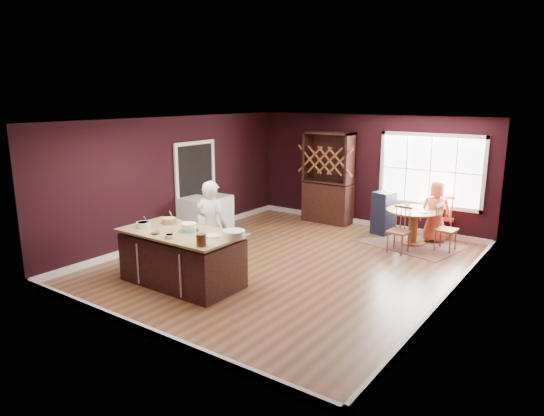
{
  "coord_description": "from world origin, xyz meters",
  "views": [
    {
      "loc": [
        4.83,
        -7.34,
        3.12
      ],
      "look_at": [
        -0.36,
        -0.04,
        1.05
      ],
      "focal_mm": 32.0,
      "sensor_mm": 36.0,
      "label": 1
    }
  ],
  "objects_px": {
    "toddler": "(387,200)",
    "kitchen_island": "(182,259)",
    "chair_north": "(444,216)",
    "high_chair": "(383,212)",
    "dining_table": "(413,220)",
    "chair_south": "(399,230)",
    "hutch": "(328,178)",
    "seated_woman": "(436,211)",
    "dryer": "(217,214)",
    "layer_cake": "(189,227)",
    "washer": "(198,218)",
    "chair_east": "(446,228)",
    "baker": "(212,226)"
  },
  "relations": [
    {
      "from": "toddler",
      "to": "chair_north",
      "type": "bearing_deg",
      "value": 23.76
    },
    {
      "from": "layer_cake",
      "to": "chair_south",
      "type": "height_order",
      "value": "layer_cake"
    },
    {
      "from": "kitchen_island",
      "to": "chair_south",
      "type": "height_order",
      "value": "chair_south"
    },
    {
      "from": "seated_woman",
      "to": "kitchen_island",
      "type": "bearing_deg",
      "value": 46.36
    },
    {
      "from": "kitchen_island",
      "to": "washer",
      "type": "bearing_deg",
      "value": 128.57
    },
    {
      "from": "seated_woman",
      "to": "washer",
      "type": "xyz_separation_m",
      "value": [
        -4.44,
        -2.79,
        -0.22
      ]
    },
    {
      "from": "kitchen_island",
      "to": "chair_north",
      "type": "bearing_deg",
      "value": 62.58
    },
    {
      "from": "baker",
      "to": "dryer",
      "type": "distance_m",
      "value": 2.66
    },
    {
      "from": "toddler",
      "to": "baker",
      "type": "bearing_deg",
      "value": -112.3
    },
    {
      "from": "kitchen_island",
      "to": "chair_north",
      "type": "distance_m",
      "value": 6.05
    },
    {
      "from": "chair_east",
      "to": "dryer",
      "type": "bearing_deg",
      "value": 112.93
    },
    {
      "from": "chair_north",
      "to": "washer",
      "type": "xyz_separation_m",
      "value": [
        -4.51,
        -3.21,
        -0.04
      ]
    },
    {
      "from": "baker",
      "to": "washer",
      "type": "xyz_separation_m",
      "value": [
        -1.69,
        1.37,
        -0.38
      ]
    },
    {
      "from": "seated_woman",
      "to": "dryer",
      "type": "xyz_separation_m",
      "value": [
        -4.44,
        -2.15,
        -0.25
      ]
    },
    {
      "from": "chair_north",
      "to": "seated_woman",
      "type": "relative_size",
      "value": 0.74
    },
    {
      "from": "kitchen_island",
      "to": "high_chair",
      "type": "height_order",
      "value": "high_chair"
    },
    {
      "from": "layer_cake",
      "to": "chair_east",
      "type": "distance_m",
      "value": 5.31
    },
    {
      "from": "layer_cake",
      "to": "dryer",
      "type": "height_order",
      "value": "layer_cake"
    },
    {
      "from": "dining_table",
      "to": "high_chair",
      "type": "xyz_separation_m",
      "value": [
        -0.83,
        0.34,
        -0.02
      ]
    },
    {
      "from": "seated_woman",
      "to": "toddler",
      "type": "relative_size",
      "value": 5.22
    },
    {
      "from": "dining_table",
      "to": "dryer",
      "type": "distance_m",
      "value": 4.46
    },
    {
      "from": "chair_south",
      "to": "chair_north",
      "type": "bearing_deg",
      "value": 79.31
    },
    {
      "from": "toddler",
      "to": "dryer",
      "type": "bearing_deg",
      "value": -148.43
    },
    {
      "from": "dryer",
      "to": "layer_cake",
      "type": "bearing_deg",
      "value": -56.06
    },
    {
      "from": "baker",
      "to": "seated_woman",
      "type": "distance_m",
      "value": 5.0
    },
    {
      "from": "toddler",
      "to": "hutch",
      "type": "height_order",
      "value": "hutch"
    },
    {
      "from": "chair_south",
      "to": "high_chair",
      "type": "bearing_deg",
      "value": 129.77
    },
    {
      "from": "toddler",
      "to": "dryer",
      "type": "xyz_separation_m",
      "value": [
        -3.36,
        -2.06,
        -0.38
      ]
    },
    {
      "from": "chair_east",
      "to": "high_chair",
      "type": "xyz_separation_m",
      "value": [
        -1.55,
        0.42,
        0.03
      ]
    },
    {
      "from": "chair_north",
      "to": "high_chair",
      "type": "bearing_deg",
      "value": 9.1
    },
    {
      "from": "layer_cake",
      "to": "chair_east",
      "type": "bearing_deg",
      "value": 55.47
    },
    {
      "from": "chair_north",
      "to": "high_chair",
      "type": "relative_size",
      "value": 0.97
    },
    {
      "from": "chair_north",
      "to": "dryer",
      "type": "relative_size",
      "value": 1.16
    },
    {
      "from": "toddler",
      "to": "dryer",
      "type": "height_order",
      "value": "toddler"
    },
    {
      "from": "high_chair",
      "to": "hutch",
      "type": "bearing_deg",
      "value": -173.36
    },
    {
      "from": "chair_east",
      "to": "baker",
      "type": "bearing_deg",
      "value": 143.47
    },
    {
      "from": "chair_north",
      "to": "hutch",
      "type": "relative_size",
      "value": 0.44
    },
    {
      "from": "toddler",
      "to": "chair_south",
      "type": "bearing_deg",
      "value": -57.23
    },
    {
      "from": "hutch",
      "to": "kitchen_island",
      "type": "bearing_deg",
      "value": -89.6
    },
    {
      "from": "high_chair",
      "to": "chair_north",
      "type": "bearing_deg",
      "value": 38.19
    },
    {
      "from": "chair_east",
      "to": "washer",
      "type": "bearing_deg",
      "value": 119.44
    },
    {
      "from": "washer",
      "to": "chair_north",
      "type": "bearing_deg",
      "value": 35.45
    },
    {
      "from": "chair_east",
      "to": "chair_south",
      "type": "bearing_deg",
      "value": 136.84
    },
    {
      "from": "dining_table",
      "to": "dryer",
      "type": "bearing_deg",
      "value": -157.36
    },
    {
      "from": "dining_table",
      "to": "chair_south",
      "type": "bearing_deg",
      "value": -92.23
    },
    {
      "from": "hutch",
      "to": "layer_cake",
      "type": "bearing_deg",
      "value": -88.35
    },
    {
      "from": "dining_table",
      "to": "washer",
      "type": "distance_m",
      "value": 4.74
    },
    {
      "from": "dining_table",
      "to": "chair_east",
      "type": "xyz_separation_m",
      "value": [
        0.72,
        -0.08,
        -0.05
      ]
    },
    {
      "from": "toddler",
      "to": "kitchen_island",
      "type": "bearing_deg",
      "value": -108.6
    },
    {
      "from": "chair_north",
      "to": "high_chair",
      "type": "xyz_separation_m",
      "value": [
        -1.22,
        -0.52,
        0.01
      ]
    }
  ]
}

